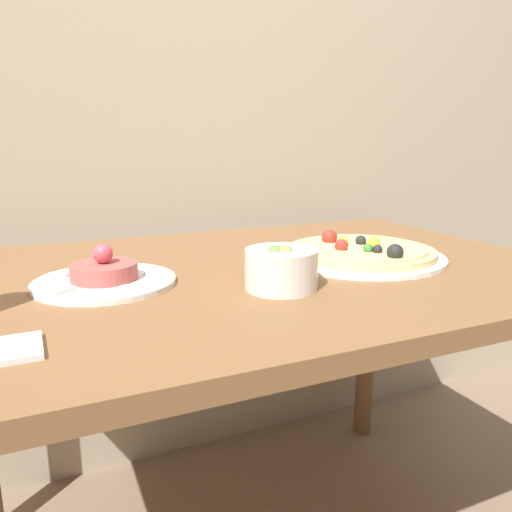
{
  "coord_description": "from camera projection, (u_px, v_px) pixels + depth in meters",
  "views": [
    {
      "loc": [
        -0.41,
        -0.48,
        1.01
      ],
      "look_at": [
        -0.02,
        0.37,
        0.79
      ],
      "focal_mm": 35.0,
      "sensor_mm": 36.0,
      "label": 1
    }
  ],
  "objects": [
    {
      "name": "tartare_plate",
      "position": [
        105.0,
        277.0,
        0.91
      ],
      "size": [
        0.26,
        0.26,
        0.08
      ],
      "color": "white",
      "rests_on": "dining_table"
    },
    {
      "name": "small_bowl",
      "position": [
        281.0,
        268.0,
        0.88
      ],
      "size": [
        0.13,
        0.13,
        0.08
      ],
      "color": "silver",
      "rests_on": "dining_table"
    },
    {
      "name": "dining_table",
      "position": [
        254.0,
        311.0,
        1.06
      ],
      "size": [
        1.29,
        0.87,
        0.75
      ],
      "color": "brown",
      "rests_on": "ground_plane"
    },
    {
      "name": "pizza_plate",
      "position": [
        360.0,
        253.0,
        1.11
      ],
      "size": [
        0.37,
        0.37,
        0.06
      ],
      "color": "white",
      "rests_on": "dining_table"
    },
    {
      "name": "back_wall",
      "position": [
        174.0,
        35.0,
        1.41
      ],
      "size": [
        8.0,
        0.05,
        2.6
      ],
      "color": "tan",
      "rests_on": "ground_plane"
    }
  ]
}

